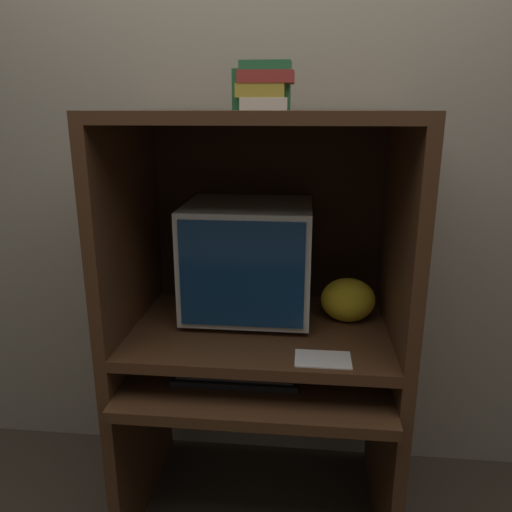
# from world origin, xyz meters

# --- Properties ---
(wall_back) EXTENTS (6.00, 0.06, 2.60)m
(wall_back) POSITION_xyz_m (0.00, 0.68, 1.30)
(wall_back) COLOR gray
(wall_back) RESTS_ON ground_plane
(desk_base) EXTENTS (0.94, 0.68, 0.62)m
(desk_base) POSITION_xyz_m (0.00, 0.27, 0.40)
(desk_base) COLOR #4C2D19
(desk_base) RESTS_ON ground_plane
(desk_monitor_shelf) EXTENTS (0.94, 0.62, 0.13)m
(desk_monitor_shelf) POSITION_xyz_m (0.00, 0.31, 0.72)
(desk_monitor_shelf) COLOR #4C2D19
(desk_monitor_shelf) RESTS_ON desk_base
(hutch_upper) EXTENTS (0.94, 0.62, 0.71)m
(hutch_upper) POSITION_xyz_m (0.00, 0.35, 1.21)
(hutch_upper) COLOR #4C2D19
(hutch_upper) RESTS_ON desk_monitor_shelf
(crt_monitor) EXTENTS (0.43, 0.39, 0.40)m
(crt_monitor) POSITION_xyz_m (-0.05, 0.40, 0.96)
(crt_monitor) COLOR beige
(crt_monitor) RESTS_ON desk_monitor_shelf
(keyboard) EXTENTS (0.40, 0.15, 0.03)m
(keyboard) POSITION_xyz_m (-0.07, 0.18, 0.63)
(keyboard) COLOR black
(keyboard) RESTS_ON desk_base
(mouse) EXTENTS (0.06, 0.04, 0.03)m
(mouse) POSITION_xyz_m (0.20, 0.20, 0.63)
(mouse) COLOR #28282B
(mouse) RESTS_ON desk_base
(snack_bag) EXTENTS (0.19, 0.14, 0.15)m
(snack_bag) POSITION_xyz_m (0.30, 0.38, 0.83)
(snack_bag) COLOR gold
(snack_bag) RESTS_ON desk_monitor_shelf
(book_stack) EXTENTS (0.17, 0.12, 0.14)m
(book_stack) POSITION_xyz_m (0.01, 0.31, 1.53)
(book_stack) COLOR beige
(book_stack) RESTS_ON hutch_upper
(paper_card) EXTENTS (0.17, 0.11, 0.00)m
(paper_card) POSITION_xyz_m (0.21, 0.08, 0.75)
(paper_card) COLOR white
(paper_card) RESTS_ON desk_monitor_shelf
(storage_box) EXTENTS (0.17, 0.14, 0.12)m
(storage_box) POSITION_xyz_m (0.00, 0.35, 1.52)
(storage_box) COLOR #236638
(storage_box) RESTS_ON hutch_upper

